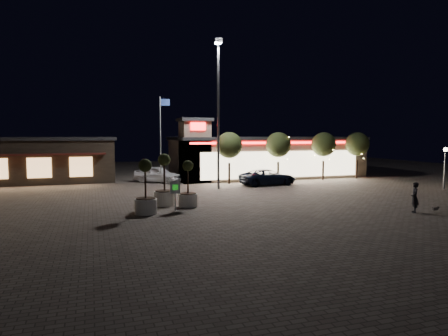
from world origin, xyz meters
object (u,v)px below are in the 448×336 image
object	(u,v)px
pickup_truck	(268,177)
planter_mid	(146,197)
white_sedan	(158,174)
valet_sign	(175,190)
pedestrian	(415,197)
planter_left	(165,189)

from	to	relation	value
pickup_truck	planter_mid	bearing A→B (deg)	125.11
pickup_truck	planter_mid	distance (m)	15.59
white_sedan	valet_sign	bearing A→B (deg)	-145.11
pedestrian	planter_left	distance (m)	15.11
white_sedan	valet_sign	xyz separation A→B (m)	(-1.27, -14.56, 0.48)
planter_mid	valet_sign	size ratio (longest dim) A/B	1.74
pickup_truck	pedestrian	world-z (taller)	pedestrian
pickup_truck	valet_sign	distance (m)	14.08
white_sedan	pedestrian	bearing A→B (deg)	-108.77
pickup_truck	white_sedan	size ratio (longest dim) A/B	1.12
pedestrian	planter_mid	bearing A→B (deg)	-75.29
white_sedan	pedestrian	size ratio (longest dim) A/B	2.59
pedestrian	valet_sign	world-z (taller)	valet_sign
white_sedan	pedestrian	xyz separation A→B (m)	(11.86, -19.45, 0.10)
pedestrian	valet_sign	bearing A→B (deg)	-78.49
planter_mid	pedestrian	bearing A→B (deg)	-17.26
planter_left	white_sedan	bearing A→B (deg)	82.99
planter_mid	valet_sign	xyz separation A→B (m)	(1.77, 0.27, 0.29)
white_sedan	planter_left	bearing A→B (deg)	-147.15
white_sedan	planter_left	xyz separation A→B (m)	(-1.53, -12.45, 0.24)
pickup_truck	pedestrian	distance (m)	14.64
pickup_truck	planter_left	distance (m)	12.96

